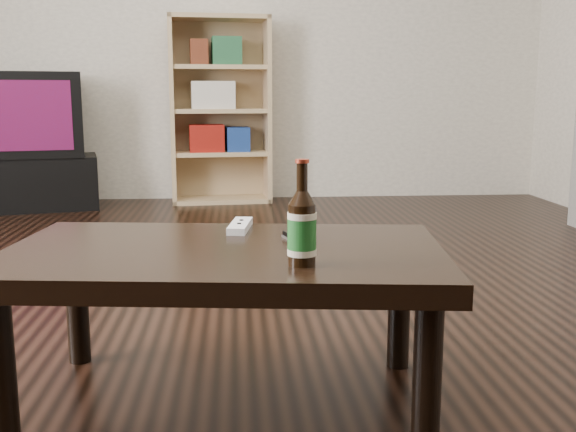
{
  "coord_description": "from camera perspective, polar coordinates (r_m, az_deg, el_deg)",
  "views": [
    {
      "loc": [
        0.26,
        -1.96,
        0.76
      ],
      "look_at": [
        0.37,
        -0.55,
        0.5
      ],
      "focal_mm": 42.0,
      "sensor_mm": 36.0,
      "label": 1
    }
  ],
  "objects": [
    {
      "name": "floor",
      "position": [
        2.12,
        -11.32,
        -11.07
      ],
      "size": [
        5.0,
        6.0,
        0.01
      ],
      "primitive_type": "cube",
      "color": "black",
      "rests_on": "ground"
    },
    {
      "name": "remote",
      "position": [
        1.84,
        -4.08,
        -0.84
      ],
      "size": [
        0.07,
        0.18,
        0.02
      ],
      "rotation": [
        0.0,
        0.0,
        -0.15
      ],
      "color": "white",
      "rests_on": "coffee_table"
    },
    {
      "name": "phone",
      "position": [
        1.7,
        0.89,
        -1.79
      ],
      "size": [
        0.08,
        0.11,
        0.02
      ],
      "rotation": [
        0.0,
        0.0,
        0.3
      ],
      "color": "#BBBBBE",
      "rests_on": "coffee_table"
    },
    {
      "name": "tv",
      "position": [
        4.77,
        -21.45,
        7.99
      ],
      "size": [
        0.81,
        0.61,
        0.55
      ],
      "rotation": [
        0.0,
        0.0,
        0.23
      ],
      "color": "black",
      "rests_on": "tv_stand"
    },
    {
      "name": "tv_stand",
      "position": [
        4.81,
        -21.1,
        2.64
      ],
      "size": [
        0.96,
        0.63,
        0.35
      ],
      "primitive_type": "cube",
      "rotation": [
        0.0,
        0.0,
        0.23
      ],
      "color": "black",
      "rests_on": "floor"
    },
    {
      "name": "bookshelf",
      "position": [
        4.81,
        -5.9,
        9.17
      ],
      "size": [
        0.72,
        0.38,
        1.29
      ],
      "rotation": [
        0.0,
        0.0,
        0.09
      ],
      "color": "tan",
      "rests_on": "floor"
    },
    {
      "name": "beer_bottle",
      "position": [
        1.44,
        1.19,
        -1.06
      ],
      "size": [
        0.07,
        0.07,
        0.23
      ],
      "rotation": [
        0.0,
        0.0,
        -0.1
      ],
      "color": "black",
      "rests_on": "coffee_table"
    },
    {
      "name": "coffee_table",
      "position": [
        1.64,
        -5.38,
        -4.44
      ],
      "size": [
        1.11,
        0.73,
        0.39
      ],
      "rotation": [
        0.0,
        0.0,
        -0.12
      ],
      "color": "black",
      "rests_on": "floor"
    },
    {
      "name": "wall_back",
      "position": [
        5.01,
        -7.67,
        16.98
      ],
      "size": [
        5.0,
        0.02,
        2.7
      ],
      "primitive_type": "cube",
      "color": "#B3AD9E",
      "rests_on": "ground"
    }
  ]
}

